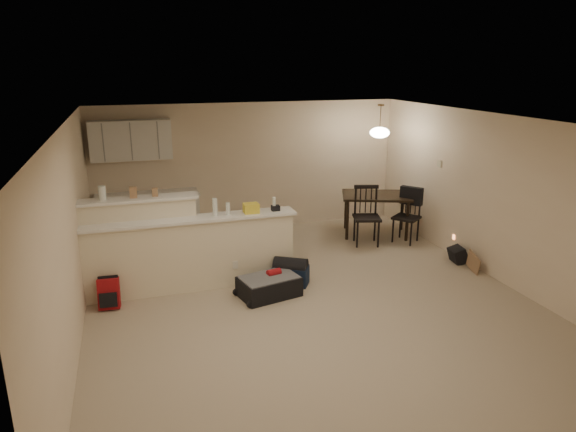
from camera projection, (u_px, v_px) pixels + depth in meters
name	position (u px, v px, depth m)	size (l,w,h in m)	color
room	(311.00, 215.00, 6.88)	(7.00, 7.02, 2.50)	tan
breakfast_bar	(174.00, 250.00, 7.45)	(3.08, 0.58, 1.39)	beige
upper_cabinets	(131.00, 140.00, 9.09)	(1.40, 0.34, 0.70)	white
kitchen_counter	(149.00, 219.00, 9.45)	(1.80, 0.60, 0.90)	white
thermostat	(439.00, 164.00, 9.09)	(0.02, 0.12, 0.12)	beige
jar	(102.00, 193.00, 7.07)	(0.10, 0.10, 0.20)	silver
cereal_box	(133.00, 192.00, 7.19)	(0.10, 0.07, 0.16)	#99724F
small_box	(155.00, 192.00, 7.28)	(0.08, 0.06, 0.12)	#99724F
bottle_a	(215.00, 207.00, 7.38)	(0.07, 0.07, 0.26)	silver
bottle_b	(228.00, 209.00, 7.45)	(0.06, 0.06, 0.18)	silver
bag_lump	(251.00, 208.00, 7.55)	(0.22, 0.18, 0.14)	#99724F
pouch	(275.00, 208.00, 7.67)	(0.12, 0.10, 0.08)	#99724F
extra_item_x	(274.00, 204.00, 7.64)	(0.05, 0.05, 0.21)	silver
dining_table	(376.00, 199.00, 9.83)	(1.51, 1.27, 0.80)	black
pendant_lamp	(380.00, 132.00, 9.46)	(0.36, 0.36, 0.62)	brown
dining_chair_near	(367.00, 216.00, 9.33)	(0.47, 0.45, 1.08)	black
dining_chair_far	(406.00, 216.00, 9.47)	(0.44, 0.41, 1.00)	black
suitcase	(269.00, 287.00, 7.34)	(0.82, 0.53, 0.28)	black
red_backpack	(109.00, 293.00, 6.96)	(0.28, 0.17, 0.42)	#A11219
navy_duffel	(291.00, 275.00, 7.73)	(0.53, 0.29, 0.29)	#111F38
black_daypack	(457.00, 255.00, 8.58)	(0.29, 0.20, 0.26)	black
cardboard_sheet	(473.00, 263.00, 8.19)	(0.39, 0.02, 0.30)	#99724F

